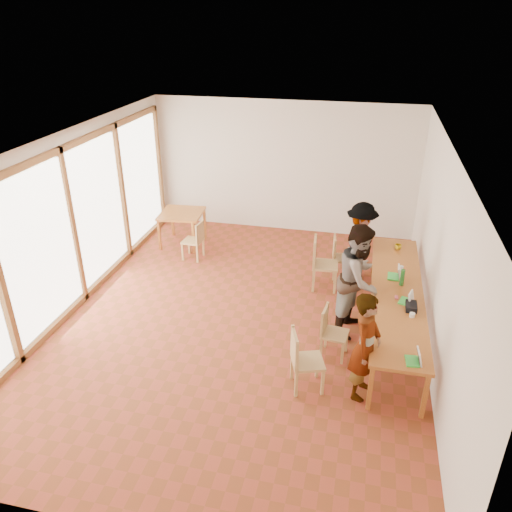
{
  "coord_description": "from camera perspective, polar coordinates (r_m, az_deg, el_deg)",
  "views": [
    {
      "loc": [
        1.83,
        -6.91,
        4.77
      ],
      "look_at": [
        0.2,
        0.25,
        1.1
      ],
      "focal_mm": 35.0,
      "sensor_mm": 36.0,
      "label": 1
    }
  ],
  "objects": [
    {
      "name": "communal_table",
      "position": [
        8.26,
        15.81,
        -4.07
      ],
      "size": [
        0.8,
        4.0,
        0.75
      ],
      "color": "#BC7729",
      "rests_on": "ground"
    },
    {
      "name": "chair_spare",
      "position": [
        10.42,
        -6.84,
        2.23
      ],
      "size": [
        0.42,
        0.42,
        0.44
      ],
      "rotation": [
        0.0,
        0.0,
        3.06
      ],
      "color": "tan",
      "rests_on": "ground"
    },
    {
      "name": "laptop_near",
      "position": [
        6.72,
        17.78,
        -11.14
      ],
      "size": [
        0.21,
        0.24,
        0.19
      ],
      "rotation": [
        0.0,
        0.0,
        0.08
      ],
      "color": "green",
      "rests_on": "communal_table"
    },
    {
      "name": "wall_right",
      "position": [
        7.73,
        20.26,
        -0.22
      ],
      "size": [
        0.1,
        8.0,
        3.0
      ],
      "primitive_type": "cube",
      "color": "beige",
      "rests_on": "ground"
    },
    {
      "name": "side_table",
      "position": [
        11.09,
        -8.5,
        4.55
      ],
      "size": [
        0.9,
        0.9,
        0.75
      ],
      "rotation": [
        0.0,
        0.0,
        0.08
      ],
      "color": "#BC7729",
      "rests_on": "ground"
    },
    {
      "name": "pink_phone",
      "position": [
        8.02,
        15.76,
        -4.57
      ],
      "size": [
        0.05,
        0.1,
        0.01
      ],
      "primitive_type": "cube",
      "color": "#CF4B68",
      "rests_on": "communal_table"
    },
    {
      "name": "window_wall",
      "position": [
        9.02,
        -20.39,
        3.57
      ],
      "size": [
        0.1,
        8.0,
        3.0
      ],
      "primitive_type": "cube",
      "color": "white",
      "rests_on": "ground"
    },
    {
      "name": "green_bottle",
      "position": [
        8.33,
        16.37,
        -2.38
      ],
      "size": [
        0.07,
        0.07,
        0.28
      ],
      "primitive_type": "cylinder",
      "color": "#22722B",
      "rests_on": "communal_table"
    },
    {
      "name": "ceiling",
      "position": [
        7.36,
        -1.99,
        12.78
      ],
      "size": [
        6.0,
        8.0,
        0.04
      ],
      "primitive_type": "cube",
      "color": "white",
      "rests_on": "wall_back"
    },
    {
      "name": "wall_front",
      "position": [
        4.74,
        -14.6,
        -18.15
      ],
      "size": [
        6.0,
        0.1,
        3.0
      ],
      "primitive_type": "cube",
      "color": "beige",
      "rests_on": "ground"
    },
    {
      "name": "laptop_far",
      "position": [
        8.57,
        15.74,
        -2.05
      ],
      "size": [
        0.23,
        0.27,
        0.21
      ],
      "rotation": [
        0.0,
        0.0,
        -0.05
      ],
      "color": "green",
      "rests_on": "communal_table"
    },
    {
      "name": "person_near",
      "position": [
        6.8,
        12.41,
        -10.05
      ],
      "size": [
        0.5,
        0.65,
        1.57
      ],
      "primitive_type": "imported",
      "rotation": [
        0.0,
        0.0,
        1.32
      ],
      "color": "gray",
      "rests_on": "ground"
    },
    {
      "name": "chair_mid",
      "position": [
        7.59,
        8.4,
        -8.02
      ],
      "size": [
        0.42,
        0.42,
        0.43
      ],
      "rotation": [
        0.0,
        0.0,
        -0.13
      ],
      "color": "tan",
      "rests_on": "ground"
    },
    {
      "name": "condiment_cup",
      "position": [
        7.61,
        17.42,
        -6.45
      ],
      "size": [
        0.08,
        0.08,
        0.06
      ],
      "primitive_type": "cylinder",
      "color": "white",
      "rests_on": "communal_table"
    },
    {
      "name": "clear_glass",
      "position": [
        8.82,
        16.27,
        -1.39
      ],
      "size": [
        0.07,
        0.07,
        0.09
      ],
      "primitive_type": "cylinder",
      "color": "silver",
      "rests_on": "communal_table"
    },
    {
      "name": "ground",
      "position": [
        8.59,
        -1.67,
        -7.19
      ],
      "size": [
        8.0,
        8.0,
        0.0
      ],
      "primitive_type": "plane",
      "color": "#963A24",
      "rests_on": "ground"
    },
    {
      "name": "yellow_mug",
      "position": [
        9.59,
        15.93,
        1.02
      ],
      "size": [
        0.14,
        0.14,
        0.1
      ],
      "primitive_type": "imported",
      "rotation": [
        0.0,
        0.0,
        0.18
      ],
      "color": "#C19C0C",
      "rests_on": "communal_table"
    },
    {
      "name": "black_pouch",
      "position": [
        7.78,
        17.32,
        -5.54
      ],
      "size": [
        0.16,
        0.26,
        0.09
      ],
      "primitive_type": "cube",
      "color": "black",
      "rests_on": "communal_table"
    },
    {
      "name": "chair_empty",
      "position": [
        9.77,
        9.42,
        0.38
      ],
      "size": [
        0.43,
        0.43,
        0.45
      ],
      "rotation": [
        0.0,
        0.0,
        0.11
      ],
      "color": "tan",
      "rests_on": "ground"
    },
    {
      "name": "laptop_mid",
      "position": [
        7.92,
        16.98,
        -4.79
      ],
      "size": [
        0.25,
        0.27,
        0.19
      ],
      "rotation": [
        0.0,
        0.0,
        -0.31
      ],
      "color": "green",
      "rests_on": "communal_table"
    },
    {
      "name": "chair_far",
      "position": [
        9.3,
        7.3,
        -0.24
      ],
      "size": [
        0.5,
        0.5,
        0.53
      ],
      "rotation": [
        0.0,
        0.0,
        0.07
      ],
      "color": "tan",
      "rests_on": "ground"
    },
    {
      "name": "chair_near",
      "position": [
        6.9,
        5.17,
        -11.17
      ],
      "size": [
        0.53,
        0.53,
        0.48
      ],
      "rotation": [
        0.0,
        0.0,
        0.32
      ],
      "color": "tan",
      "rests_on": "ground"
    },
    {
      "name": "wall_back",
      "position": [
        11.53,
        3.22,
        10.04
      ],
      "size": [
        6.0,
        0.1,
        3.0
      ],
      "primitive_type": "cube",
      "color": "beige",
      "rests_on": "ground"
    },
    {
      "name": "person_mid",
      "position": [
        8.04,
        11.68,
        -2.62
      ],
      "size": [
        0.93,
        1.07,
        1.85
      ],
      "primitive_type": "imported",
      "rotation": [
        0.0,
        0.0,
        1.27
      ],
      "color": "gray",
      "rests_on": "ground"
    },
    {
      "name": "person_far",
      "position": [
        9.6,
        11.81,
        1.49
      ],
      "size": [
        0.74,
        1.1,
        1.59
      ],
      "primitive_type": "imported",
      "rotation": [
        0.0,
        0.0,
        1.41
      ],
      "color": "gray",
      "rests_on": "ground"
    }
  ]
}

